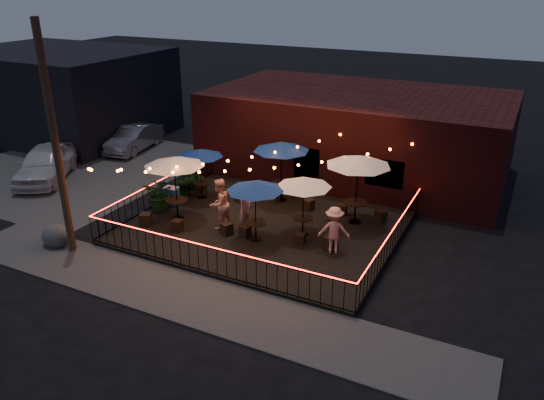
{
  "coord_description": "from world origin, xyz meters",
  "views": [
    {
      "loc": [
        8.59,
        -14.43,
        9.14
      ],
      "look_at": [
        0.19,
        2.24,
        1.2
      ],
      "focal_mm": 35.0,
      "sensor_mm": 36.0,
      "label": 1
    }
  ],
  "objects_px": {
    "utility_pole": "(55,144)",
    "cafe_table_5": "(358,161)",
    "cafe_table_2": "(255,187)",
    "cafe_table_0": "(174,162)",
    "cafe_table_1": "(200,153)",
    "boulder": "(56,236)",
    "cafe_table_4": "(304,183)",
    "cafe_table_3": "(281,147)",
    "cooler": "(172,196)"
  },
  "relations": [
    {
      "from": "utility_pole",
      "to": "cafe_table_5",
      "type": "height_order",
      "value": "utility_pole"
    },
    {
      "from": "cafe_table_2",
      "to": "cafe_table_0",
      "type": "bearing_deg",
      "value": 176.15
    },
    {
      "from": "cafe_table_1",
      "to": "boulder",
      "type": "xyz_separation_m",
      "value": [
        -2.39,
        -5.92,
        -1.78
      ]
    },
    {
      "from": "utility_pole",
      "to": "cafe_table_0",
      "type": "relative_size",
      "value": 2.56
    },
    {
      "from": "cafe_table_4",
      "to": "boulder",
      "type": "xyz_separation_m",
      "value": [
        -7.79,
        -4.58,
        -1.83
      ]
    },
    {
      "from": "utility_pole",
      "to": "cafe_table_5",
      "type": "distance_m",
      "value": 10.72
    },
    {
      "from": "cafe_table_0",
      "to": "cafe_table_3",
      "type": "relative_size",
      "value": 1.14
    },
    {
      "from": "utility_pole",
      "to": "cooler",
      "type": "height_order",
      "value": "utility_pole"
    },
    {
      "from": "utility_pole",
      "to": "cafe_table_5",
      "type": "xyz_separation_m",
      "value": [
        8.39,
        6.54,
        -1.33
      ]
    },
    {
      "from": "cafe_table_4",
      "to": "boulder",
      "type": "relative_size",
      "value": 2.73
    },
    {
      "from": "cafe_table_2",
      "to": "cafe_table_3",
      "type": "xyz_separation_m",
      "value": [
        -0.8,
        3.79,
        0.3
      ]
    },
    {
      "from": "cafe_table_3",
      "to": "cooler",
      "type": "distance_m",
      "value": 5.08
    },
    {
      "from": "cafe_table_0",
      "to": "cafe_table_1",
      "type": "relative_size",
      "value": 1.18
    },
    {
      "from": "cafe_table_3",
      "to": "cooler",
      "type": "relative_size",
      "value": 3.51
    },
    {
      "from": "cafe_table_0",
      "to": "cafe_table_4",
      "type": "height_order",
      "value": "cafe_table_0"
    },
    {
      "from": "cafe_table_0",
      "to": "utility_pole",
      "type": "bearing_deg",
      "value": -117.85
    },
    {
      "from": "cafe_table_1",
      "to": "cafe_table_0",
      "type": "bearing_deg",
      "value": -81.16
    },
    {
      "from": "cafe_table_5",
      "to": "boulder",
      "type": "relative_size",
      "value": 2.78
    },
    {
      "from": "utility_pole",
      "to": "cafe_table_5",
      "type": "bearing_deg",
      "value": 37.94
    },
    {
      "from": "cafe_table_1",
      "to": "boulder",
      "type": "bearing_deg",
      "value": -111.96
    },
    {
      "from": "utility_pole",
      "to": "cafe_table_1",
      "type": "height_order",
      "value": "utility_pole"
    },
    {
      "from": "cafe_table_1",
      "to": "cafe_table_4",
      "type": "bearing_deg",
      "value": -13.99
    },
    {
      "from": "cafe_table_3",
      "to": "boulder",
      "type": "height_order",
      "value": "cafe_table_3"
    },
    {
      "from": "cafe_table_5",
      "to": "cooler",
      "type": "xyz_separation_m",
      "value": [
        -7.49,
        -1.82,
        -2.13
      ]
    },
    {
      "from": "cafe_table_0",
      "to": "cafe_table_5",
      "type": "xyz_separation_m",
      "value": [
        6.44,
        2.85,
        0.16
      ]
    },
    {
      "from": "cafe_table_2",
      "to": "cafe_table_4",
      "type": "relative_size",
      "value": 1.01
    },
    {
      "from": "cafe_table_1",
      "to": "cafe_table_5",
      "type": "relative_size",
      "value": 0.96
    },
    {
      "from": "cafe_table_3",
      "to": "cafe_table_5",
      "type": "bearing_deg",
      "value": -10.96
    },
    {
      "from": "utility_pole",
      "to": "cooler",
      "type": "bearing_deg",
      "value": 79.2
    },
    {
      "from": "cafe_table_2",
      "to": "cafe_table_3",
      "type": "height_order",
      "value": "cafe_table_3"
    },
    {
      "from": "cafe_table_4",
      "to": "boulder",
      "type": "bearing_deg",
      "value": -149.57
    },
    {
      "from": "cafe_table_2",
      "to": "cafe_table_5",
      "type": "relative_size",
      "value": 0.99
    },
    {
      "from": "cafe_table_1",
      "to": "cafe_table_4",
      "type": "height_order",
      "value": "cafe_table_4"
    },
    {
      "from": "cafe_table_1",
      "to": "cafe_table_5",
      "type": "bearing_deg",
      "value": 5.01
    },
    {
      "from": "cafe_table_3",
      "to": "cafe_table_4",
      "type": "relative_size",
      "value": 1.01
    },
    {
      "from": "cafe_table_1",
      "to": "utility_pole",
      "type": "bearing_deg",
      "value": -105.07
    },
    {
      "from": "cafe_table_0",
      "to": "cafe_table_1",
      "type": "distance_m",
      "value": 2.31
    },
    {
      "from": "cooler",
      "to": "utility_pole",
      "type": "bearing_deg",
      "value": -103.88
    },
    {
      "from": "cafe_table_2",
      "to": "cooler",
      "type": "relative_size",
      "value": 3.52
    },
    {
      "from": "cafe_table_0",
      "to": "cafe_table_2",
      "type": "height_order",
      "value": "cafe_table_0"
    },
    {
      "from": "cafe_table_0",
      "to": "cafe_table_2",
      "type": "bearing_deg",
      "value": -3.85
    },
    {
      "from": "cafe_table_0",
      "to": "cafe_table_1",
      "type": "xyz_separation_m",
      "value": [
        -0.35,
        2.25,
        -0.34
      ]
    },
    {
      "from": "cafe_table_2",
      "to": "cafe_table_3",
      "type": "distance_m",
      "value": 3.88
    },
    {
      "from": "cafe_table_0",
      "to": "cafe_table_5",
      "type": "relative_size",
      "value": 1.13
    },
    {
      "from": "cafe_table_0",
      "to": "cafe_table_3",
      "type": "xyz_separation_m",
      "value": [
        2.88,
        3.54,
        0.03
      ]
    },
    {
      "from": "cafe_table_3",
      "to": "cooler",
      "type": "bearing_deg",
      "value": -147.41
    },
    {
      "from": "cafe_table_2",
      "to": "cafe_table_5",
      "type": "bearing_deg",
      "value": 48.35
    },
    {
      "from": "cafe_table_1",
      "to": "cooler",
      "type": "distance_m",
      "value": 2.15
    },
    {
      "from": "cafe_table_1",
      "to": "cooler",
      "type": "height_order",
      "value": "cafe_table_1"
    },
    {
      "from": "cafe_table_4",
      "to": "cafe_table_3",
      "type": "bearing_deg",
      "value": 129.57
    }
  ]
}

